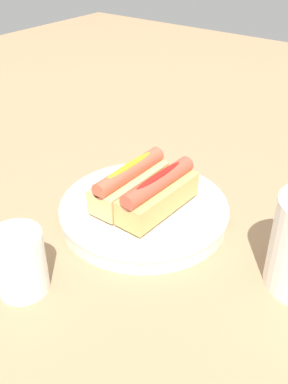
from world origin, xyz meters
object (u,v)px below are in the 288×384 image
(hotdog_front, at_px, (130,182))
(hotdog_back, at_px, (159,193))
(water_glass, at_px, (20,264))
(serving_bowl, at_px, (144,210))

(hotdog_front, height_order, hotdog_back, same)
(hotdog_back, height_order, water_glass, hotdog_back)
(hotdog_front, distance_m, water_glass, 0.22)
(serving_bowl, height_order, hotdog_front, hotdog_front)
(serving_bowl, bearing_deg, hotdog_back, 91.41)
(hotdog_back, relative_size, water_glass, 1.69)
(water_glass, bearing_deg, hotdog_back, 164.92)
(hotdog_front, bearing_deg, serving_bowl, 91.41)
(hotdog_back, bearing_deg, hotdog_front, -88.59)
(serving_bowl, distance_m, hotdog_back, 0.05)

